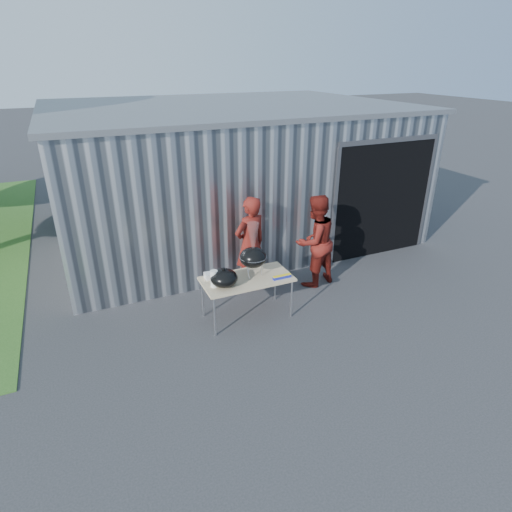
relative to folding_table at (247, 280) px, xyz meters
name	(u,v)px	position (x,y,z in m)	size (l,w,h in m)	color
ground	(281,324)	(0.44, -0.45, -0.71)	(80.00, 80.00, 0.00)	#2C2C2E
building	(232,169)	(1.35, 4.14, 0.83)	(8.20, 6.20, 3.10)	silver
folding_table	(247,280)	(0.00, 0.00, 0.00)	(1.50, 0.75, 0.75)	tan
kettle_grill	(253,253)	(0.13, 0.04, 0.46)	(0.46, 0.46, 0.94)	black
grill_lid	(224,278)	(-0.44, -0.10, 0.18)	(0.44, 0.44, 0.32)	black
paper_towels	(214,279)	(-0.59, -0.05, 0.18)	(0.12, 0.12, 0.28)	white
white_tub	(211,276)	(-0.55, 0.24, 0.09)	(0.20, 0.15, 0.10)	white
foil_box	(282,277)	(0.53, -0.25, 0.07)	(0.32, 0.05, 0.06)	#161F95
person_cook	(250,245)	(0.45, 0.89, 0.22)	(0.68, 0.44, 1.85)	#611611
person_bystander	(315,241)	(1.66, 0.59, 0.20)	(0.88, 0.69, 1.81)	#611611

